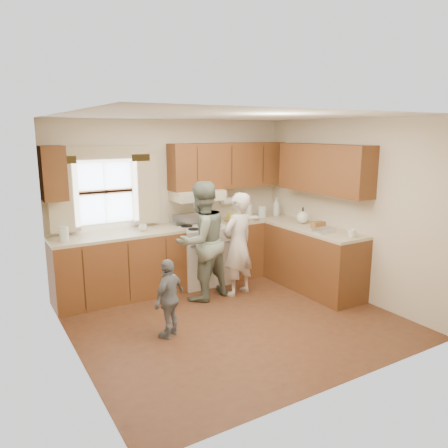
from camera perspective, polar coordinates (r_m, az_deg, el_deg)
room at (r=5.25m, az=1.30°, el=0.17°), size 3.80×3.80×3.80m
kitchen_fixtures at (r=6.55m, az=0.84°, el=-1.13°), size 3.80×2.25×2.15m
stove at (r=6.80m, az=-3.03°, el=-3.90°), size 0.76×0.67×1.07m
woman_left at (r=6.24m, az=1.85°, el=-2.67°), size 0.62×0.49×1.49m
woman_right at (r=6.07m, az=-2.94°, el=-2.25°), size 0.93×0.80×1.67m
child at (r=5.09m, az=-7.17°, el=-9.57°), size 0.58×0.49×0.93m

